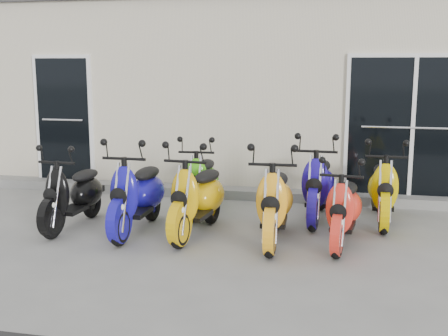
{
  "coord_description": "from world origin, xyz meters",
  "views": [
    {
      "loc": [
        1.62,
        -6.77,
        2.15
      ],
      "look_at": [
        0.0,
        0.6,
        0.75
      ],
      "focal_mm": 45.0,
      "sensor_mm": 36.0,
      "label": 1
    }
  ],
  "objects_px": {
    "scooter_front_red": "(344,199)",
    "scooter_back_yellow": "(384,180)",
    "scooter_front_blue": "(137,184)",
    "scooter_front_orange_b": "(275,191)",
    "scooter_front_orange_a": "(197,187)",
    "scooter_front_black": "(73,185)",
    "scooter_back_green": "(201,173)",
    "scooter_back_blue": "(318,175)"
  },
  "relations": [
    {
      "from": "scooter_front_blue",
      "to": "scooter_back_blue",
      "type": "height_order",
      "value": "scooter_front_blue"
    },
    {
      "from": "scooter_front_black",
      "to": "scooter_back_green",
      "type": "height_order",
      "value": "scooter_back_green"
    },
    {
      "from": "scooter_front_orange_b",
      "to": "scooter_front_red",
      "type": "distance_m",
      "value": 0.83
    },
    {
      "from": "scooter_front_orange_a",
      "to": "scooter_back_blue",
      "type": "height_order",
      "value": "scooter_back_blue"
    },
    {
      "from": "scooter_front_orange_a",
      "to": "scooter_back_green",
      "type": "distance_m",
      "value": 1.13
    },
    {
      "from": "scooter_front_black",
      "to": "scooter_front_orange_b",
      "type": "height_order",
      "value": "scooter_front_orange_b"
    },
    {
      "from": "scooter_front_blue",
      "to": "scooter_front_orange_b",
      "type": "height_order",
      "value": "same"
    },
    {
      "from": "scooter_front_black",
      "to": "scooter_back_blue",
      "type": "bearing_deg",
      "value": 21.26
    },
    {
      "from": "scooter_back_yellow",
      "to": "scooter_back_blue",
      "type": "bearing_deg",
      "value": -176.61
    },
    {
      "from": "scooter_front_blue",
      "to": "scooter_back_green",
      "type": "distance_m",
      "value": 1.27
    },
    {
      "from": "scooter_back_green",
      "to": "scooter_back_blue",
      "type": "distance_m",
      "value": 1.69
    },
    {
      "from": "scooter_front_red",
      "to": "scooter_back_yellow",
      "type": "height_order",
      "value": "scooter_back_yellow"
    },
    {
      "from": "scooter_front_red",
      "to": "scooter_back_green",
      "type": "xyz_separation_m",
      "value": [
        -2.05,
        1.12,
        0.02
      ]
    },
    {
      "from": "scooter_front_black",
      "to": "scooter_front_red",
      "type": "bearing_deg",
      "value": 2.78
    },
    {
      "from": "scooter_front_black",
      "to": "scooter_front_blue",
      "type": "distance_m",
      "value": 0.91
    },
    {
      "from": "scooter_back_green",
      "to": "scooter_back_yellow",
      "type": "distance_m",
      "value": 2.56
    },
    {
      "from": "scooter_front_blue",
      "to": "scooter_back_yellow",
      "type": "relative_size",
      "value": 1.05
    },
    {
      "from": "scooter_front_black",
      "to": "scooter_front_orange_b",
      "type": "xyz_separation_m",
      "value": [
        2.69,
        -0.05,
        0.06
      ]
    },
    {
      "from": "scooter_back_blue",
      "to": "scooter_front_black",
      "type": "bearing_deg",
      "value": -158.93
    },
    {
      "from": "scooter_front_black",
      "to": "scooter_front_orange_a",
      "type": "bearing_deg",
      "value": 3.56
    },
    {
      "from": "scooter_front_blue",
      "to": "scooter_front_red",
      "type": "distance_m",
      "value": 2.61
    },
    {
      "from": "scooter_front_orange_b",
      "to": "scooter_front_red",
      "type": "relative_size",
      "value": 1.13
    },
    {
      "from": "scooter_front_orange_a",
      "to": "scooter_back_green",
      "type": "relative_size",
      "value": 1.07
    },
    {
      "from": "scooter_front_orange_b",
      "to": "scooter_front_orange_a",
      "type": "bearing_deg",
      "value": 173.08
    },
    {
      "from": "scooter_front_orange_a",
      "to": "scooter_front_orange_b",
      "type": "xyz_separation_m",
      "value": [
        0.99,
        -0.08,
        0.01
      ]
    },
    {
      "from": "scooter_front_blue",
      "to": "scooter_front_red",
      "type": "relative_size",
      "value": 1.13
    },
    {
      "from": "scooter_front_red",
      "to": "scooter_back_green",
      "type": "relative_size",
      "value": 0.96
    },
    {
      "from": "scooter_front_orange_b",
      "to": "scooter_front_red",
      "type": "bearing_deg",
      "value": 1.33
    },
    {
      "from": "scooter_front_red",
      "to": "scooter_back_blue",
      "type": "distance_m",
      "value": 1.12
    },
    {
      "from": "scooter_front_blue",
      "to": "scooter_back_green",
      "type": "xyz_separation_m",
      "value": [
        0.56,
        1.15,
        -0.05
      ]
    },
    {
      "from": "scooter_front_orange_a",
      "to": "scooter_front_orange_b",
      "type": "relative_size",
      "value": 0.98
    },
    {
      "from": "scooter_front_orange_a",
      "to": "scooter_front_red",
      "type": "xyz_separation_m",
      "value": [
        1.82,
        -0.02,
        -0.06
      ]
    },
    {
      "from": "scooter_front_orange_a",
      "to": "scooter_back_blue",
      "type": "distance_m",
      "value": 1.79
    },
    {
      "from": "scooter_back_green",
      "to": "scooter_back_yellow",
      "type": "height_order",
      "value": "scooter_back_yellow"
    },
    {
      "from": "scooter_front_orange_b",
      "to": "scooter_front_blue",
      "type": "bearing_deg",
      "value": 176.38
    },
    {
      "from": "scooter_front_black",
      "to": "scooter_front_blue",
      "type": "bearing_deg",
      "value": 1.65
    },
    {
      "from": "scooter_front_orange_a",
      "to": "scooter_back_yellow",
      "type": "height_order",
      "value": "scooter_front_orange_a"
    },
    {
      "from": "scooter_front_blue",
      "to": "scooter_back_blue",
      "type": "distance_m",
      "value": 2.49
    },
    {
      "from": "scooter_front_blue",
      "to": "scooter_front_red",
      "type": "bearing_deg",
      "value": 0.96
    },
    {
      "from": "scooter_front_orange_b",
      "to": "scooter_front_black",
      "type": "bearing_deg",
      "value": 176.39
    },
    {
      "from": "scooter_front_blue",
      "to": "scooter_back_green",
      "type": "relative_size",
      "value": 1.09
    },
    {
      "from": "scooter_front_blue",
      "to": "scooter_front_orange_b",
      "type": "bearing_deg",
      "value": -0.61
    }
  ]
}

